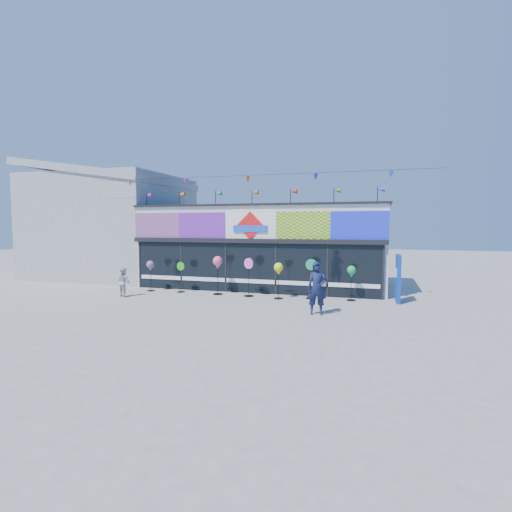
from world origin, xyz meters
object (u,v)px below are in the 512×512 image
at_px(spinner_2, 218,264).
at_px(adult_man, 317,288).
at_px(blue_sign, 398,278).
at_px(spinner_1, 181,276).
at_px(spinner_4, 279,270).
at_px(spinner_6, 351,273).
at_px(spinner_3, 249,276).
at_px(child, 124,282).
at_px(spinner_5, 311,278).
at_px(spinner_0, 150,267).

xyz_separation_m(spinner_2, adult_man, (4.85, -2.76, -0.46)).
xyz_separation_m(blue_sign, spinner_1, (-9.53, -0.32, -0.22)).
relative_size(spinner_2, spinner_4, 1.12).
xyz_separation_m(spinner_6, adult_man, (-0.98, -2.98, -0.24)).
bearing_deg(spinner_2, blue_sign, 2.94).
relative_size(spinner_1, spinner_3, 0.84).
distance_m(blue_sign, spinner_6, 1.84).
height_order(spinner_2, spinner_3, spinner_2).
height_order(spinner_6, child, spinner_6).
relative_size(spinner_5, spinner_6, 1.16).
distance_m(spinner_0, spinner_3, 4.88).
height_order(spinner_4, adult_man, adult_man).
bearing_deg(spinner_1, spinner_2, -2.07).
height_order(spinner_5, spinner_6, spinner_5).
bearing_deg(spinner_0, spinner_4, -1.76).
xyz_separation_m(spinner_4, spinner_6, (2.97, 0.47, -0.07)).
bearing_deg(adult_man, spinner_3, 132.10).
bearing_deg(adult_man, spinner_6, 62.52).
bearing_deg(spinner_0, spinner_3, -0.13).
xyz_separation_m(spinner_2, spinner_5, (4.18, 0.16, -0.49)).
distance_m(spinner_2, adult_man, 5.59).
bearing_deg(spinner_0, spinner_1, 4.34).
bearing_deg(spinner_4, spinner_3, 172.53).
xyz_separation_m(spinner_0, adult_man, (8.24, -2.71, -0.23)).
bearing_deg(spinner_2, spinner_0, -179.20).
height_order(spinner_3, child, spinner_3).
xyz_separation_m(blue_sign, spinner_5, (-3.47, -0.23, -0.08)).
height_order(spinner_5, child, spinner_5).
relative_size(spinner_3, spinner_4, 1.10).
bearing_deg(spinner_5, spinner_0, -178.44).
distance_m(spinner_2, spinner_6, 5.84).
xyz_separation_m(spinner_6, child, (-9.59, -1.87, -0.53)).
distance_m(spinner_3, spinner_6, 4.37).
bearing_deg(spinner_3, spinner_2, 177.71).
relative_size(blue_sign, spinner_0, 1.34).
relative_size(blue_sign, spinner_5, 1.14).
relative_size(spinner_0, adult_man, 0.78).
distance_m(spinner_1, spinner_3, 3.36).
bearing_deg(spinner_5, blue_sign, 3.85).
bearing_deg(spinner_6, spinner_0, -178.30).
height_order(spinner_2, spinner_5, spinner_2).
height_order(spinner_0, child, spinner_0).
xyz_separation_m(blue_sign, spinner_2, (-7.65, -0.39, 0.41)).
relative_size(spinner_2, spinner_6, 1.19).
bearing_deg(spinner_2, spinner_6, 2.22).
height_order(blue_sign, adult_man, blue_sign).
relative_size(spinner_2, adult_man, 0.94).
xyz_separation_m(spinner_1, spinner_6, (7.71, 0.16, 0.42)).
distance_m(spinner_3, spinner_4, 1.43).
bearing_deg(blue_sign, spinner_4, -174.72).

